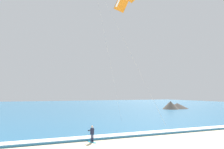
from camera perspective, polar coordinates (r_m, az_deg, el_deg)
sea at (r=84.22m, az=-18.60°, el=-7.60°), size 200.00×120.00×0.20m
surf_foam at (r=26.30m, az=-6.81°, el=-14.93°), size 200.00×1.67×0.04m
surfboard at (r=24.77m, az=-4.86°, el=-16.05°), size 0.86×1.47×0.09m
kitesurfer at (r=24.62m, az=-4.87°, el=-13.96°), size 0.63×0.63×1.69m
headland_right at (r=74.20m, az=14.96°, el=-7.37°), size 9.93×7.65×2.58m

